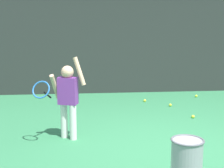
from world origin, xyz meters
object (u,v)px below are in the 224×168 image
object	(u,v)px
tennis_ball_5	(145,101)
tennis_ball_7	(196,96)
tennis_ball_2	(193,117)
tennis_player	(67,95)
ball_hopper	(187,162)
tennis_ball_8	(170,105)

from	to	relation	value
tennis_ball_5	tennis_ball_7	distance (m)	1.47
tennis_ball_2	tennis_ball_5	size ratio (longest dim) A/B	1.00
tennis_player	tennis_ball_5	size ratio (longest dim) A/B	20.46
ball_hopper	tennis_ball_7	distance (m)	4.87
tennis_player	tennis_ball_7	world-z (taller)	tennis_player
tennis_ball_7	tennis_ball_8	bearing A→B (deg)	-136.71
tennis_ball_5	tennis_player	bearing A→B (deg)	-125.96
tennis_ball_5	tennis_ball_8	world-z (taller)	same
tennis_ball_2	tennis_ball_5	bearing A→B (deg)	115.18
tennis_player	tennis_ball_5	xyz separation A→B (m)	(1.76, 2.43, -0.69)
tennis_ball_5	tennis_ball_2	bearing A→B (deg)	-64.82
tennis_player	tennis_ball_8	world-z (taller)	tennis_player
tennis_player	ball_hopper	bearing A→B (deg)	-30.96
tennis_ball_8	tennis_player	bearing A→B (deg)	-139.34
tennis_ball_2	tennis_ball_5	distance (m)	1.62
tennis_ball_2	tennis_player	bearing A→B (deg)	-158.59
tennis_player	tennis_ball_2	world-z (taller)	tennis_player
tennis_player	ball_hopper	world-z (taller)	tennis_player
tennis_player	tennis_ball_7	xyz separation A→B (m)	(3.18, 2.80, -0.69)
tennis_ball_7	tennis_ball_8	world-z (taller)	same
tennis_player	tennis_ball_7	distance (m)	4.29
tennis_ball_7	ball_hopper	bearing A→B (deg)	-111.12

